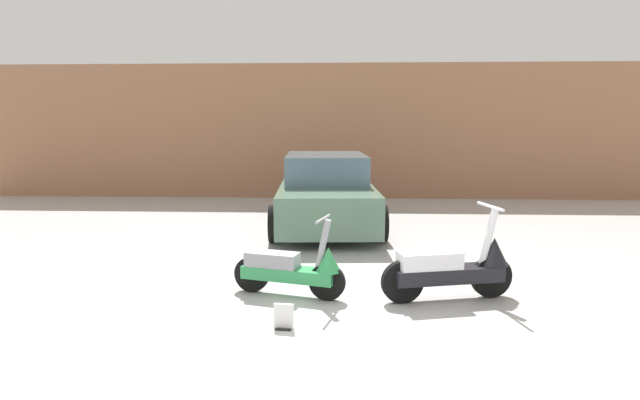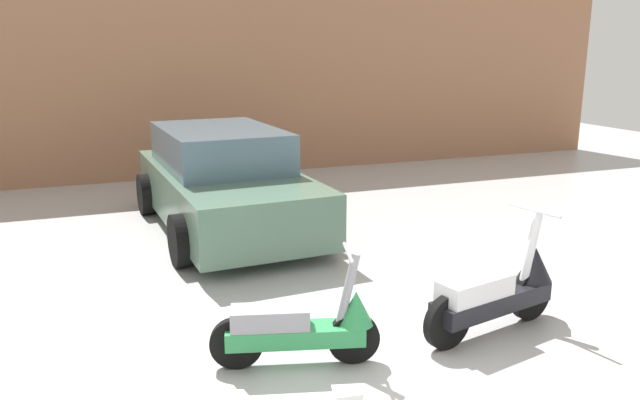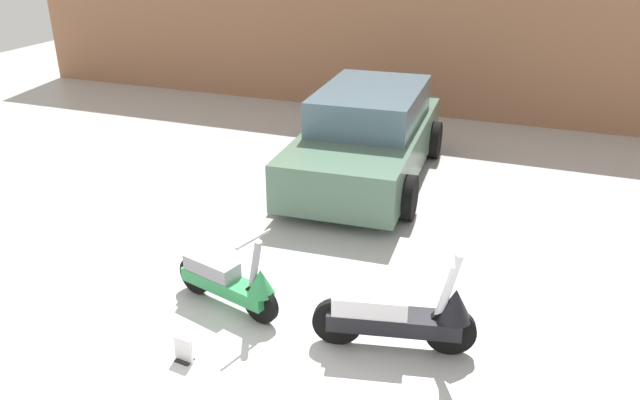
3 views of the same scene
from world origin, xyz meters
TOP-DOWN VIEW (x-y plane):
  - ground_plane at (0.00, 0.00)m, footprint 28.00×28.00m
  - wall_back at (0.00, 8.93)m, footprint 19.60×0.12m
  - scooter_front_left at (-0.34, 0.89)m, footprint 1.37×0.63m
  - scooter_front_right at (1.53, 0.86)m, footprint 1.57×0.68m
  - car_rear_left at (-0.09, 5.07)m, footprint 2.24×4.32m
  - placard_near_left_scooter at (-0.34, -0.07)m, footprint 0.20×0.14m

SIDE VIEW (x-z plane):
  - ground_plane at x=0.00m, z-range 0.00..0.00m
  - placard_near_left_scooter at x=-0.34m, z-range -0.02..0.24m
  - scooter_front_left at x=-0.34m, z-range -0.14..0.83m
  - scooter_front_right at x=1.53m, z-range -0.16..0.95m
  - car_rear_left at x=-0.09m, z-range -0.03..1.40m
  - wall_back at x=0.00m, z-range 0.00..3.65m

